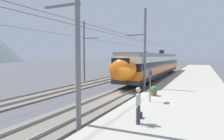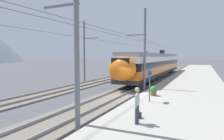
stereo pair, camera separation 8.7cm
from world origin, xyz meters
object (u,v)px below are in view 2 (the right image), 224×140
object	(u,v)px
passenger_walking	(137,103)
handbag_beside_passenger	(139,115)
catenary_mast_mid	(143,49)
catenary_mast_far_side	(85,50)
catenary_mast_west	(74,37)
platform_sign	(150,78)
train_near_platform	(156,64)
train_far_track	(141,62)
potted_plant_platform_edge	(154,90)

from	to	relation	value
passenger_walking	handbag_beside_passenger	bearing A→B (deg)	11.30
catenary_mast_mid	catenary_mast_far_side	world-z (taller)	catenary_mast_far_side
handbag_beside_passenger	catenary_mast_mid	bearing A→B (deg)	14.91
catenary_mast_west	platform_sign	world-z (taller)	catenary_mast_west
catenary_mast_far_side	platform_sign	size ratio (longest dim) A/B	22.87
train_near_platform	handbag_beside_passenger	size ratio (longest dim) A/B	74.00
platform_sign	handbag_beside_passenger	xyz separation A→B (m)	(-3.71, -0.41, -1.45)
train_near_platform	catenary_mast_west	bearing A→B (deg)	-176.22
train_far_track	catenary_mast_mid	distance (m)	25.43
catenary_mast_mid	potted_plant_platform_edge	distance (m)	4.95
catenary_mast_mid	catenary_mast_west	bearing A→B (deg)	-179.97
platform_sign	handbag_beside_passenger	distance (m)	4.00
platform_sign	potted_plant_platform_edge	world-z (taller)	platform_sign
catenary_mast_far_side	potted_plant_platform_edge	bearing A→B (deg)	-124.01
train_far_track	platform_sign	distance (m)	31.03
train_near_platform	platform_sign	distance (m)	18.30
train_far_track	platform_sign	world-z (taller)	train_far_track
catenary_mast_west	handbag_beside_passenger	size ratio (longest dim) A/B	122.64
catenary_mast_west	catenary_mast_mid	world-z (taller)	catenary_mast_west
catenary_mast_west	catenary_mast_mid	size ratio (longest dim) A/B	1.00
catenary_mast_far_side	potted_plant_platform_edge	distance (m)	13.86
passenger_walking	train_near_platform	bearing A→B (deg)	10.39
catenary_mast_far_side	passenger_walking	size ratio (longest dim) A/B	29.26
passenger_walking	catenary_mast_mid	bearing A→B (deg)	14.60
catenary_mast_west	potted_plant_platform_edge	size ratio (longest dim) A/B	64.58
catenary_mast_mid	train_near_platform	bearing A→B (deg)	7.03
handbag_beside_passenger	passenger_walking	bearing A→B (deg)	-168.70
catenary_mast_far_side	handbag_beside_passenger	world-z (taller)	catenary_mast_far_side
train_far_track	catenary_mast_mid	size ratio (longest dim) A/B	0.49
train_far_track	catenary_mast_far_side	bearing A→B (deg)	174.68
catenary_mast_mid	platform_sign	xyz separation A→B (m)	(-5.32, -1.99, -2.15)
catenary_mast_far_side	platform_sign	xyz separation A→B (m)	(-9.61, -11.34, -2.30)
train_near_platform	catenary_mast_west	xyz separation A→B (m)	(-23.68, -1.56, 2.06)
train_near_platform	passenger_walking	size ratio (longest dim) A/B	17.66
passenger_walking	platform_sign	bearing A→B (deg)	7.25
catenary_mast_far_side	platform_sign	distance (m)	15.04
catenary_mast_west	catenary_mast_far_side	world-z (taller)	catenary_mast_west
platform_sign	handbag_beside_passenger	world-z (taller)	platform_sign
catenary_mast_west	catenary_mast_far_side	bearing A→B (deg)	31.40
platform_sign	catenary_mast_mid	bearing A→B (deg)	20.54
handbag_beside_passenger	platform_sign	bearing A→B (deg)	6.31
catenary_mast_west	catenary_mast_far_side	distance (m)	17.96
potted_plant_platform_edge	platform_sign	bearing A→B (deg)	-174.11
catenary_mast_mid	catenary_mast_far_side	xyz separation A→B (m)	(4.29, 9.35, 0.15)
train_near_platform	train_far_track	distance (m)	13.03
train_far_track	handbag_beside_passenger	bearing A→B (deg)	-163.43
train_near_platform	catenary_mast_far_side	size ratio (longest dim) A/B	0.60
catenary_mast_mid	passenger_walking	bearing A→B (deg)	-165.40
train_near_platform	train_far_track	bearing A→B (deg)	27.12
catenary_mast_far_side	handbag_beside_passenger	bearing A→B (deg)	-138.57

